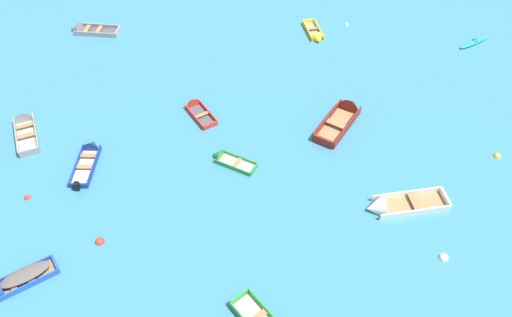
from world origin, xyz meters
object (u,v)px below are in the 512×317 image
Objects in this scene: rowboat_yellow_foreground_center at (316,36)px; mooring_buoy_outer_edge at (28,198)px; rowboat_red_center at (195,108)px; rowboat_blue_back_row_right at (16,281)px; rowboat_grey_near_right at (25,126)px; rowboat_maroon_midfield_right at (345,114)px; rowboat_white_midfield_left at (389,206)px; mooring_buoy_central at (497,156)px; rowboat_grey_near_left at (84,30)px; mooring_buoy_midfield at (100,242)px; mooring_buoy_near_foreground at (443,258)px; mooring_buoy_trailing at (346,25)px; rowboat_green_far_left at (224,159)px; rowboat_deep_blue_outer_left at (89,155)px; kayak_turquoise_far_back at (474,42)px.

rowboat_yellow_foreground_center is 22.55m from mooring_buoy_outer_edge.
rowboat_red_center reaches higher than mooring_buoy_outer_edge.
rowboat_blue_back_row_right reaches higher than rowboat_red_center.
rowboat_maroon_midfield_right reaches higher than rowboat_grey_near_right.
rowboat_white_midfield_left reaches higher than rowboat_blue_back_row_right.
rowboat_white_midfield_left reaches higher than mooring_buoy_central.
rowboat_red_center is 12.69m from rowboat_grey_near_left.
rowboat_maroon_midfield_right is at bearing 14.46° from rowboat_grey_near_right.
rowboat_grey_near_right is 10.68m from rowboat_grey_near_left.
rowboat_yellow_foreground_center is at bearing 138.93° from mooring_buoy_central.
rowboat_blue_back_row_right reaches higher than mooring_buoy_midfield.
mooring_buoy_near_foreground is 1.46× the size of mooring_buoy_trailing.
mooring_buoy_near_foreground reaches higher than mooring_buoy_trailing.
mooring_buoy_near_foreground is at bearing 8.23° from mooring_buoy_midfield.
rowboat_green_far_left is at bearing 52.00° from rowboat_blue_back_row_right.
rowboat_grey_near_left is 19.54m from mooring_buoy_midfield.
rowboat_grey_near_right reaches higher than mooring_buoy_outer_edge.
mooring_buoy_trailing is at bearing 107.19° from mooring_buoy_near_foreground.
rowboat_red_center is at bearing 47.34° from rowboat_deep_blue_outer_left.
rowboat_maroon_midfield_right is 8.16m from rowboat_green_far_left.
mooring_buoy_trailing is (8.57, 11.75, -0.14)m from rowboat_red_center.
rowboat_blue_back_row_right reaches higher than rowboat_yellow_foreground_center.
rowboat_grey_near_right reaches higher than mooring_buoy_central.
mooring_buoy_near_foreground is at bearing -65.03° from rowboat_yellow_foreground_center.
rowboat_blue_back_row_right is 5.27m from mooring_buoy_outer_edge.
mooring_buoy_central is at bearing 66.00° from mooring_buoy_near_foreground.
mooring_buoy_midfield is (2.77, 2.94, -0.26)m from rowboat_blue_back_row_right.
mooring_buoy_near_foreground is (11.88, -4.22, -0.13)m from rowboat_green_far_left.
rowboat_red_center is at bearing 151.10° from mooring_buoy_near_foreground.
rowboat_maroon_midfield_right is 14.62× the size of mooring_buoy_trailing.
rowboat_yellow_foreground_center is 0.81× the size of rowboat_deep_blue_outer_left.
rowboat_red_center is 0.71× the size of rowboat_grey_near_left.
mooring_buoy_outer_edge is at bearing -161.92° from mooring_buoy_central.
rowboat_yellow_foreground_center is at bearing 67.51° from mooring_buoy_midfield.
rowboat_white_midfield_left reaches higher than rowboat_grey_near_right.
rowboat_blue_back_row_right is (-22.49, -24.53, 0.13)m from kayak_turquoise_far_back.
rowboat_yellow_foreground_center is at bearing 74.95° from rowboat_green_far_left.
mooring_buoy_outer_edge is (-9.62, -4.75, -0.13)m from rowboat_green_far_left.
mooring_buoy_near_foreground is (14.72, -8.12, -0.14)m from rowboat_red_center.
rowboat_grey_near_left is at bearing -171.75° from kayak_turquoise_far_back.
mooring_buoy_trailing is at bearing 14.08° from rowboat_grey_near_left.
rowboat_red_center is 0.95× the size of rowboat_green_far_left.
rowboat_red_center is (9.58, 3.69, -0.06)m from rowboat_grey_near_right.
mooring_buoy_outer_edge is at bearing -76.15° from rowboat_grey_near_left.
mooring_buoy_central is (3.38, 7.59, 0.00)m from mooring_buoy_near_foreground.
kayak_turquoise_far_back is 6.08× the size of mooring_buoy_central.
rowboat_grey_near_left is (-6.00, 20.40, -0.10)m from rowboat_blue_back_row_right.
rowboat_grey_near_right is at bearing 179.01° from rowboat_green_far_left.
rowboat_maroon_midfield_right is 16.11m from mooring_buoy_midfield.
kayak_turquoise_far_back is (8.63, 9.91, -0.10)m from rowboat_maroon_midfield_right.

